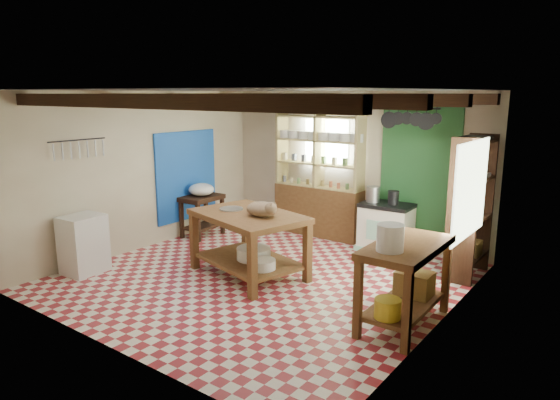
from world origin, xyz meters
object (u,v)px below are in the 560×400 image
Objects in this scene: prep_table at (202,216)px; right_counter at (405,285)px; work_table at (249,244)px; cat at (262,209)px; white_cabinet at (83,244)px; stove at (386,227)px.

right_counter is (4.38, -1.19, 0.10)m from prep_table.
right_counter is at bearing 10.65° from work_table.
cat is (2.23, -1.05, 0.64)m from prep_table.
work_table is 1.89× the size of white_cabinet.
white_cabinet is 1.90× the size of cat.
work_table is at bearing -29.57° from prep_table.
right_counter is 2.96× the size of cat.
work_table is 2.23m from prep_table.
stove is 4.69m from white_cabinet.
white_cabinet is (-1.99, -1.34, -0.03)m from work_table.
right_counter is (1.31, -2.35, 0.07)m from stove.
white_cabinet is (-0.02, -2.37, 0.05)m from prep_table.
white_cabinet reaches higher than prep_table.
work_table is 2.15× the size of prep_table.
stove is 3.28m from prep_table.
cat is at bearing 26.60° from white_cabinet.
prep_table is 0.57× the size of right_counter.
cat is (2.25, 1.32, 0.59)m from white_cabinet.
white_cabinet is (-3.09, -3.53, 0.02)m from stove.
prep_table is at bearing -161.56° from stove.
prep_table is (-1.97, 1.03, -0.08)m from work_table.
cat is (-2.15, 0.15, 0.54)m from right_counter.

